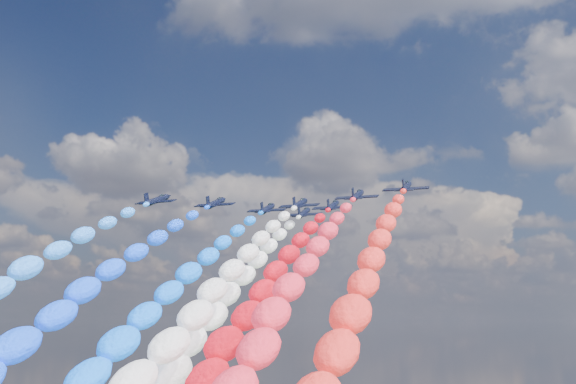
% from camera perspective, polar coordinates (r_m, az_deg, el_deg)
% --- Properties ---
extents(jet_0, '(10.08, 13.22, 6.73)m').
position_cam_1_polar(jet_0, '(157.42, -10.80, -0.67)').
color(jet_0, black).
extents(jet_1, '(9.40, 12.74, 6.73)m').
position_cam_1_polar(jet_1, '(159.36, -6.02, -0.92)').
color(jet_1, black).
extents(trail_1, '(5.91, 106.03, 55.10)m').
position_cam_1_polar(trail_1, '(108.39, -17.63, -9.95)').
color(trail_1, '#144BFF').
extents(jet_2, '(9.58, 12.87, 6.73)m').
position_cam_1_polar(jet_2, '(166.50, -1.72, -1.39)').
color(jet_2, black).
extents(trail_2, '(5.91, 106.03, 55.10)m').
position_cam_1_polar(trail_2, '(113.39, -10.65, -10.27)').
color(trail_2, '#0D66FD').
extents(jet_3, '(9.60, 12.88, 6.73)m').
position_cam_1_polar(jet_3, '(159.65, 0.99, -0.99)').
color(jet_3, black).
extents(trail_3, '(5.91, 106.03, 55.10)m').
position_cam_1_polar(trail_3, '(105.40, -7.13, -10.36)').
color(trail_3, silver).
extents(jet_4, '(9.31, 12.67, 6.73)m').
position_cam_1_polar(jet_4, '(173.12, 1.31, -1.75)').
color(jet_4, black).
extents(trail_4, '(5.91, 106.03, 55.10)m').
position_cam_1_polar(trail_4, '(118.81, -5.73, -10.40)').
color(trail_4, white).
extents(jet_5, '(9.41, 12.74, 6.73)m').
position_cam_1_polar(jet_5, '(162.66, 3.72, -1.15)').
color(jet_5, black).
extents(trail_5, '(5.91, 106.03, 55.10)m').
position_cam_1_polar(trail_5, '(107.46, -2.75, -10.43)').
color(trail_5, red).
extents(jet_6, '(9.49, 12.80, 6.73)m').
position_cam_1_polar(jet_6, '(149.55, 5.76, -0.28)').
color(jet_6, black).
extents(trail_6, '(5.91, 106.03, 55.10)m').
position_cam_1_polar(trail_6, '(93.62, -0.38, -10.41)').
color(trail_6, '#EF263E').
extents(jet_7, '(9.36, 12.71, 6.73)m').
position_cam_1_polar(jet_7, '(141.48, 9.76, 0.41)').
color(jet_7, black).
extents(trail_7, '(5.91, 106.03, 55.10)m').
position_cam_1_polar(trail_7, '(84.49, 5.77, -10.34)').
color(trail_7, red).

